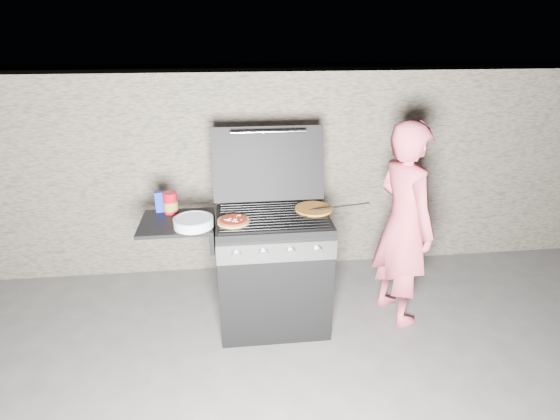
{
  "coord_description": "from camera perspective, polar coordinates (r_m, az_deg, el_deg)",
  "views": [
    {
      "loc": [
        -0.26,
        -2.81,
        2.16
      ],
      "look_at": [
        0.05,
        0.0,
        0.95
      ],
      "focal_mm": 28.0,
      "sensor_mm": 36.0,
      "label": 1
    }
  ],
  "objects": [
    {
      "name": "gas_grill",
      "position": [
        3.28,
        -5.26,
        -8.2
      ],
      "size": [
        1.34,
        0.79,
        0.91
      ],
      "primitive_type": null,
      "color": "black",
      "rests_on": "ground"
    },
    {
      "name": "plate_stack",
      "position": [
        2.98,
        -11.24,
        -1.57
      ],
      "size": [
        0.27,
        0.27,
        0.06
      ],
      "primitive_type": "cylinder",
      "rotation": [
        0.0,
        0.0,
        0.0
      ],
      "color": "silver",
      "rests_on": "gas_grill"
    },
    {
      "name": "blue_carton",
      "position": [
        3.26,
        -15.39,
        1.04
      ],
      "size": [
        0.08,
        0.05,
        0.15
      ],
      "primitive_type": "cube",
      "rotation": [
        0.0,
        0.0,
        0.17
      ],
      "color": "#1121A0",
      "rests_on": "gas_grill"
    },
    {
      "name": "person",
      "position": [
        3.37,
        15.84,
        -1.86
      ],
      "size": [
        0.52,
        0.65,
        1.57
      ],
      "primitive_type": "imported",
      "rotation": [
        0.0,
        0.0,
        1.85
      ],
      "color": "#DE4F62",
      "rests_on": "ground"
    },
    {
      "name": "tongs",
      "position": [
        3.14,
        7.59,
        0.43
      ],
      "size": [
        0.43,
        0.1,
        0.09
      ],
      "primitive_type": "cylinder",
      "rotation": [
        0.0,
        1.4,
        -0.21
      ],
      "color": "black",
      "rests_on": "gas_grill"
    },
    {
      "name": "sauce_jar",
      "position": [
        3.22,
        -14.13,
        0.94
      ],
      "size": [
        0.12,
        0.12,
        0.15
      ],
      "primitive_type": "cylinder",
      "rotation": [
        0.0,
        0.0,
        -0.25
      ],
      "color": "#9B0616",
      "rests_on": "gas_grill"
    },
    {
      "name": "pizza_plain",
      "position": [
        3.18,
        4.4,
        0.17
      ],
      "size": [
        0.3,
        0.3,
        0.01
      ],
      "primitive_type": "cylinder",
      "rotation": [
        0.0,
        0.0,
        0.1
      ],
      "color": "#C8842D",
      "rests_on": "gas_grill"
    },
    {
      "name": "ground",
      "position": [
        3.55,
        -0.83,
        -14.29
      ],
      "size": [
        50.0,
        50.0,
        0.0
      ],
      "primitive_type": "plane",
      "color": "#4D4C4A"
    },
    {
      "name": "stone_wall",
      "position": [
        4.07,
        -2.36,
        5.1
      ],
      "size": [
        8.0,
        0.35,
        1.8
      ],
      "primitive_type": "cube",
      "color": "gray",
      "rests_on": "ground"
    },
    {
      "name": "pizza_topped",
      "position": [
        2.99,
        -6.11,
        -1.37
      ],
      "size": [
        0.25,
        0.25,
        0.02
      ],
      "primitive_type": null,
      "rotation": [
        0.0,
        0.0,
        0.13
      ],
      "color": "tan",
      "rests_on": "gas_grill"
    }
  ]
}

